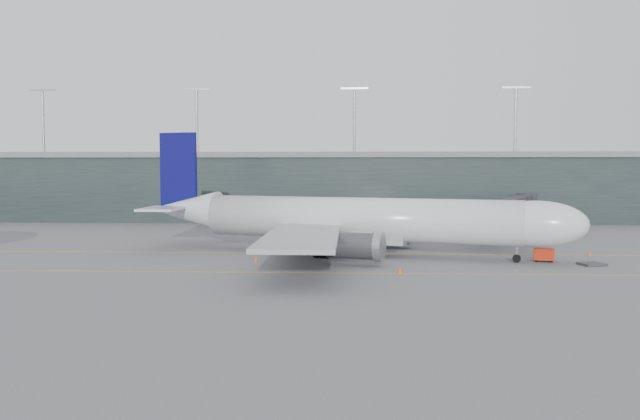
{
  "coord_description": "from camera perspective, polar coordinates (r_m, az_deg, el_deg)",
  "views": [
    {
      "loc": [
        3.76,
        -90.23,
        12.1
      ],
      "look_at": [
        -0.18,
        -4.0,
        6.06
      ],
      "focal_mm": 35.0,
      "sensor_mm": 36.0,
      "label": 1
    }
  ],
  "objects": [
    {
      "name": "uld_a",
      "position": [
        100.2,
        -2.45,
        -2.37
      ],
      "size": [
        2.52,
        2.29,
        1.87
      ],
      "rotation": [
        0.0,
        0.0,
        -0.38
      ],
      "color": "#3D3E43",
      "rests_on": "ground"
    },
    {
      "name": "cone_wing_port",
      "position": [
        102.63,
        5.38,
        -2.59
      ],
      "size": [
        0.44,
        0.44,
        0.7
      ],
      "primitive_type": "cone",
      "color": "red",
      "rests_on": "ground"
    },
    {
      "name": "cone_wing_stbd",
      "position": [
        71.4,
        7.33,
        -5.48
      ],
      "size": [
        0.48,
        0.48,
        0.76
      ],
      "primitive_type": "cone",
      "color": "#DF600C",
      "rests_on": "ground"
    },
    {
      "name": "gse_cart",
      "position": [
        84.48,
        19.78,
        -3.83
      ],
      "size": [
        2.79,
        2.15,
        1.68
      ],
      "rotation": [
        0.0,
        0.0,
        -0.26
      ],
      "color": "#B5230C",
      "rests_on": "ground"
    },
    {
      "name": "taxiline_lead_main",
      "position": [
        110.89,
        3.25,
        -2.26
      ],
      "size": [
        0.25,
        60.0,
        0.02
      ],
      "primitive_type": "cube",
      "color": "#C08512",
      "rests_on": "ground"
    },
    {
      "name": "terminal",
      "position": [
        148.34,
        1.16,
        2.27
      ],
      "size": [
        240.0,
        36.0,
        29.0
      ],
      "color": "#1C2727",
      "rests_on": "ground"
    },
    {
      "name": "baggage_dolly",
      "position": [
        83.57,
        23.61,
        -4.54
      ],
      "size": [
        3.39,
        3.02,
        0.28
      ],
      "primitive_type": "cube",
      "rotation": [
        0.0,
        0.0,
        0.31
      ],
      "color": "#343338",
      "rests_on": "ground"
    },
    {
      "name": "main_aircraft",
      "position": [
        85.22,
        3.29,
        -0.91
      ],
      "size": [
        60.11,
        55.27,
        17.16
      ],
      "rotation": [
        0.0,
        0.0,
        -0.29
      ],
      "color": "silver",
      "rests_on": "ground"
    },
    {
      "name": "taxiline_b",
      "position": [
        71.36,
        -0.44,
        -5.75
      ],
      "size": [
        160.0,
        0.25,
        0.02
      ],
      "primitive_type": "cube",
      "color": "#C08512",
      "rests_on": "ground"
    },
    {
      "name": "ground",
      "position": [
        91.11,
        0.23,
        -3.63
      ],
      "size": [
        320.0,
        320.0,
        0.0
      ],
      "primitive_type": "plane",
      "color": "#525257",
      "rests_on": "ground"
    },
    {
      "name": "uld_b",
      "position": [
        102.36,
        -1.43,
        -2.17
      ],
      "size": [
        2.48,
        2.08,
        2.08
      ],
      "rotation": [
        0.0,
        0.0,
        0.12
      ],
      "color": "#3D3E43",
      "rests_on": "ground"
    },
    {
      "name": "cone_nose",
      "position": [
        92.11,
        23.42,
        -3.65
      ],
      "size": [
        0.46,
        0.46,
        0.74
      ],
      "primitive_type": "cone",
      "color": "orange",
      "rests_on": "ground"
    },
    {
      "name": "cone_tail",
      "position": [
        79.79,
        -5.87,
        -4.46
      ],
      "size": [
        0.49,
        0.49,
        0.77
      ],
      "primitive_type": "cone",
      "color": "#F5560D",
      "rests_on": "ground"
    },
    {
      "name": "jet_bridge",
      "position": [
        116.05,
        15.78,
        0.32
      ],
      "size": [
        20.86,
        44.24,
        6.61
      ],
      "rotation": [
        0.0,
        0.0,
        -0.43
      ],
      "color": "#292A2E",
      "rests_on": "ground"
    },
    {
      "name": "uld_c",
      "position": [
        101.76,
        0.55,
        -2.29
      ],
      "size": [
        2.07,
        1.7,
        1.79
      ],
      "rotation": [
        0.0,
        0.0,
        0.06
      ],
      "color": "#3D3E43",
      "rests_on": "ground"
    },
    {
      "name": "taxiline_a",
      "position": [
        87.15,
        0.12,
        -3.97
      ],
      "size": [
        160.0,
        0.25,
        0.02
      ],
      "primitive_type": "cube",
      "color": "#C08512",
      "rests_on": "ground"
    }
  ]
}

